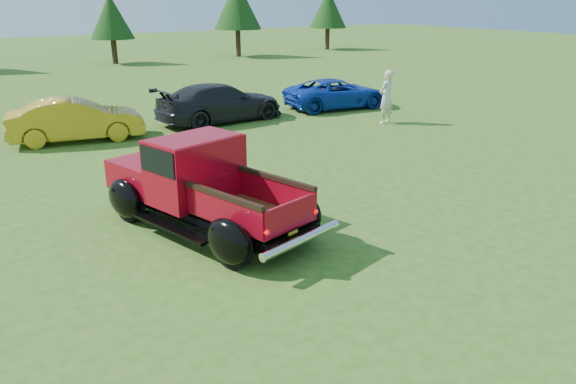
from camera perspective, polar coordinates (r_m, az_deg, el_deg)
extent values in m
plane|color=#2E5718|center=(10.45, 1.49, -4.80)|extent=(120.00, 120.00, 0.00)
cylinder|color=#332114|center=(39.64, -17.22, 13.49)|extent=(0.36, 0.36, 1.58)
cone|color=black|center=(39.51, -17.55, 16.65)|extent=(2.82, 2.82, 2.82)
cylinder|color=#332114|center=(42.68, -5.08, 14.85)|extent=(0.36, 0.36, 1.94)
cone|color=black|center=(42.55, -5.19, 18.48)|extent=(3.46, 3.46, 3.46)
cylinder|color=#332114|center=(48.46, 4.02, 15.28)|extent=(0.36, 0.36, 1.73)
cone|color=black|center=(48.35, 4.09, 18.12)|extent=(3.07, 3.07, 3.07)
cylinder|color=black|center=(9.30, -5.66, -5.50)|extent=(0.40, 0.79, 0.76)
cylinder|color=black|center=(10.35, 0.94, -2.75)|extent=(0.40, 0.79, 0.76)
cylinder|color=black|center=(11.58, -15.83, -1.07)|extent=(0.40, 0.79, 0.76)
cylinder|color=black|center=(12.44, -9.60, 0.83)|extent=(0.40, 0.79, 0.76)
cube|color=black|center=(10.87, -8.10, -1.59)|extent=(2.36, 4.65, 0.19)
cube|color=maroon|center=(11.93, -13.02, 1.99)|extent=(1.91, 1.77, 0.59)
cube|color=silver|center=(12.52, -14.96, 2.60)|extent=(1.49, 0.42, 0.47)
cube|color=maroon|center=(10.88, -9.40, 2.34)|extent=(1.90, 1.47, 1.23)
cube|color=black|center=(10.79, -9.49, 4.02)|extent=(1.92, 1.38, 0.47)
cube|color=maroon|center=(10.73, -9.57, 5.34)|extent=(1.80, 1.36, 0.08)
cube|color=brown|center=(9.98, -3.75, -2.37)|extent=(1.70, 2.15, 0.05)
cube|color=maroon|center=(9.49, -6.56, -2.04)|extent=(0.50, 1.85, 0.49)
cube|color=maroon|center=(10.32, -1.23, -0.13)|extent=(0.50, 1.85, 0.49)
cube|color=maroon|center=(10.56, -7.37, 0.17)|extent=(1.25, 0.36, 0.49)
cube|color=maroon|center=(9.27, 0.30, -2.42)|extent=(1.26, 0.36, 0.49)
cube|color=black|center=(9.39, -6.63, -0.37)|extent=(0.54, 1.86, 0.09)
cube|color=black|center=(10.22, -1.25, 1.42)|extent=(0.54, 1.86, 0.09)
ellipsoid|color=black|center=(9.20, -6.12, -5.04)|extent=(0.67, 1.08, 0.83)
ellipsoid|color=black|center=(10.38, 1.29, -2.02)|extent=(0.67, 1.08, 0.83)
ellipsoid|color=black|center=(11.50, -16.28, -0.66)|extent=(0.67, 1.08, 0.83)
ellipsoid|color=black|center=(12.46, -9.29, 1.43)|extent=(0.67, 1.08, 0.83)
cube|color=black|center=(10.37, -11.71, -3.54)|extent=(0.78, 2.01, 0.06)
cube|color=black|center=(11.43, -4.46, -0.99)|extent=(0.78, 2.01, 0.06)
cylinder|color=silver|center=(9.27, 1.39, -4.86)|extent=(1.83, 0.59, 0.15)
cube|color=black|center=(9.37, 0.47, -4.26)|extent=(0.28, 0.08, 0.14)
cube|color=gold|center=(9.37, 0.52, -4.27)|extent=(0.22, 0.06, 0.09)
sphere|color=#CC0505|center=(8.88, -2.18, -4.11)|extent=(0.09, 0.09, 0.09)
sphere|color=#CC0505|center=(9.72, 2.82, -2.00)|extent=(0.09, 0.09, 0.09)
imported|color=#C19119|center=(18.55, -20.72, 6.87)|extent=(4.19, 2.15, 1.32)
imported|color=black|center=(20.30, -6.89, 9.01)|extent=(4.79, 2.25, 1.35)
imported|color=#0E309D|center=(22.73, 4.95, 9.94)|extent=(4.42, 2.52, 1.16)
imported|color=beige|center=(20.13, 9.96, 9.50)|extent=(0.77, 0.60, 1.85)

